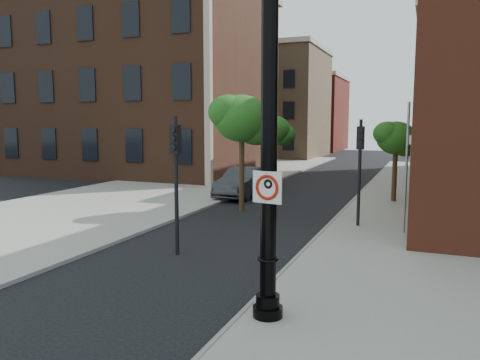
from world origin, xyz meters
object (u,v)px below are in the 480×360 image
at_px(no_parking_sign, 267,187).
at_px(traffic_signal_left, 176,162).
at_px(lamppost, 269,157).
at_px(parked_car, 244,182).
at_px(traffic_signal_right, 360,156).

distance_m(no_parking_sign, traffic_signal_left, 5.63).
distance_m(lamppost, traffic_signal_left, 5.51).
distance_m(lamppost, no_parking_sign, 0.59).
relative_size(lamppost, parked_car, 1.51).
xyz_separation_m(lamppost, traffic_signal_left, (-4.14, 3.59, -0.51)).
relative_size(parked_car, traffic_signal_left, 1.14).
height_order(lamppost, parked_car, lamppost).
distance_m(no_parking_sign, parked_car, 16.37).
xyz_separation_m(lamppost, no_parking_sign, (0.03, -0.18, -0.56)).
distance_m(parked_car, traffic_signal_right, 9.01).
xyz_separation_m(no_parking_sign, parked_car, (-6.38, 14.94, -2.00)).
relative_size(no_parking_sign, traffic_signal_left, 0.15).
distance_m(lamppost, traffic_signal_right, 9.29).
height_order(lamppost, traffic_signal_left, lamppost).
relative_size(traffic_signal_left, traffic_signal_right, 1.02).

